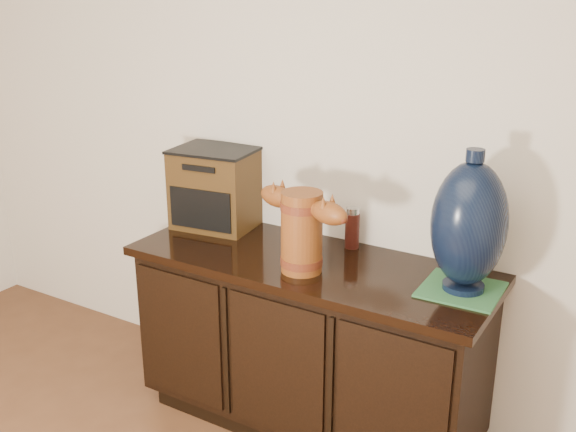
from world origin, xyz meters
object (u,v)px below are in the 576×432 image
Objects in this scene: lamp_base at (469,225)px; tv_radio at (216,188)px; sideboard at (309,343)px; terracotta_vessel at (302,227)px; spray_can at (352,228)px.

tv_radio is at bearing 175.11° from lamp_base.
lamp_base is (1.15, -0.10, 0.07)m from tv_radio.
sideboard is 3.32× the size of terracotta_vessel.
lamp_base is 0.57m from spray_can.
sideboard is 0.86m from lamp_base.
lamp_base reaches higher than terracotta_vessel.
lamp_base reaches higher than spray_can.
terracotta_vessel is at bearing -78.12° from sideboard.
sideboard is at bearing -176.39° from lamp_base.
lamp_base is at bearing 3.61° from sideboard.
spray_can is at bearing 161.83° from lamp_base.
lamp_base is at bearing 29.24° from terracotta_vessel.
tv_radio reaches higher than terracotta_vessel.
sideboard is 8.48× the size of spray_can.
tv_radio is 0.65m from spray_can.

